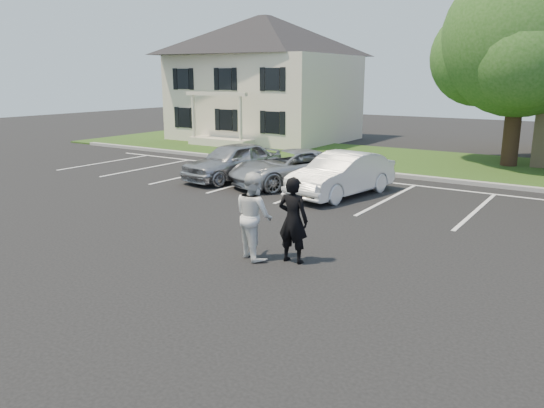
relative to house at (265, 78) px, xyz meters
The scene contains 11 objects.
ground_plane 24.14m from the house, 56.94° to the right, with size 90.00×90.00×0.00m, color black.
curb 15.71m from the house, 31.52° to the right, with size 40.00×0.30×0.15m, color gray.
grass_strip 14.11m from the house, 17.00° to the right, with size 44.00×8.00×0.08m, color #264111.
stall_lines 18.53m from the house, 37.43° to the right, with size 34.00×5.36×0.01m.
house is the anchor object (origin of this frame).
tree 15.55m from the house, 10.51° to the right, with size 7.80×7.20×8.80m.
man_black_suit 23.40m from the house, 54.48° to the right, with size 0.69×0.45×1.89m, color black.
man_white_shirt 23.09m from the house, 56.57° to the right, with size 0.94×0.74×1.94m, color white.
car_silver_west 14.10m from the house, 61.21° to the right, with size 1.72×4.27×1.46m, color #A5A5AA.
car_silver_minivan 15.17m from the house, 52.30° to the right, with size 2.18×4.72×1.31m, color #A7AAAE.
car_white_sedan 17.08m from the house, 47.09° to the right, with size 1.53×4.40×1.45m, color white.
Camera 1 is at (6.14, -8.36, 3.95)m, focal length 35.00 mm.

